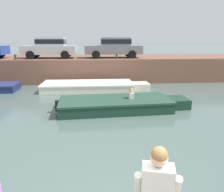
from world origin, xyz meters
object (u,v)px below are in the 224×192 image
Objects in this scene: motorboat_passing at (120,104)px; car_centre_grey at (114,47)px; boat_moored_central_cream at (92,86)px; mooring_bollard_west at (15,57)px; car_left_inner_silver at (50,47)px; mooring_bollard_mid at (117,57)px; person_seated_right at (157,191)px.

motorboat_passing is 8.30m from car_centre_grey.
boat_moored_central_cream is 4.31m from motorboat_passing.
car_centre_grey is 7.11m from mooring_bollard_west.
mooring_bollard_west is (-5.12, 1.92, 1.66)m from boat_moored_central_cream.
boat_moored_central_cream is at bearing 107.56° from motorboat_passing.
mooring_bollard_west is at bearing 159.42° from boat_moored_central_cream.
car_left_inner_silver is at bearing 129.23° from boat_moored_central_cream.
car_left_inner_silver is at bearing 119.20° from motorboat_passing.
car_centre_grey is 9.84× the size of mooring_bollard_mid.
car_left_inner_silver is at bearing 158.23° from mooring_bollard_mid.
car_centre_grey reaches higher than mooring_bollard_mid.
boat_moored_central_cream is 14.84× the size of mooring_bollard_mid.
mooring_bollard_west is at bearing 114.71° from person_seated_right.
motorboat_passing is 13.41× the size of mooring_bollard_mid.
motorboat_passing is at bearing -93.97° from mooring_bollard_mid.
car_left_inner_silver is 4.85m from car_centre_grey.
person_seated_right is (4.08, -15.08, -1.16)m from car_left_inner_silver.
motorboat_passing is 6.27m from mooring_bollard_mid.
boat_moored_central_cream is 1.51× the size of car_centre_grey.
boat_moored_central_cream is 5.49m from car_left_inner_silver.
mooring_bollard_mid is (0.03, -1.95, -0.61)m from car_centre_grey.
car_left_inner_silver is 5.29m from mooring_bollard_mid.
mooring_bollard_mid is (1.72, 1.92, 1.66)m from boat_moored_central_cream.
motorboat_passing reaches higher than boat_moored_central_cream.
car_left_inner_silver is at bearing 105.15° from person_seated_right.
person_seated_right is at bearing -93.05° from motorboat_passing.
person_seated_right is (-0.80, -13.13, -0.56)m from mooring_bollard_mid.
person_seated_right is at bearing -85.30° from boat_moored_central_cream.
car_left_inner_silver is (-4.46, 7.98, 2.24)m from motorboat_passing.
motorboat_passing is at bearing -92.79° from car_centre_grey.
mooring_bollard_mid is 13.17m from person_seated_right.
mooring_bollard_west is 6.84m from mooring_bollard_mid.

